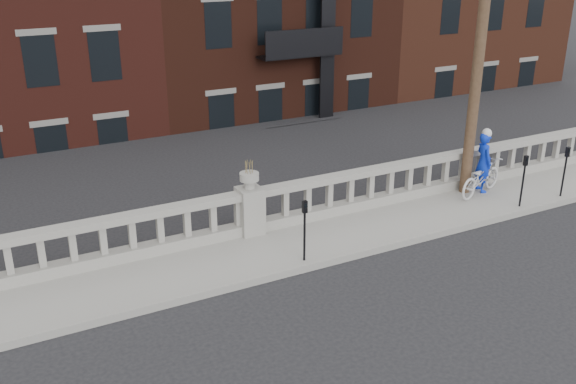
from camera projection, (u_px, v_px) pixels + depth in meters
The scene contains 10 objects.
ground at pixel (341, 321), 11.74m from camera, with size 120.00×120.00×0.00m, color black.
sidewalk at pixel (269, 251), 14.17m from camera, with size 32.00×2.20×0.15m, color gray.
balustrade at pixel (250, 213), 14.75m from camera, with size 28.00×0.34×1.03m.
planter_pedestal at pixel (250, 205), 14.68m from camera, with size 0.55×0.55×1.76m.
lower_level at pixel (89, 28), 29.95m from camera, with size 80.00×44.00×20.80m.
parking_meter_a at pixel (305, 224), 13.32m from camera, with size 0.10×0.09×1.36m.
parking_meter_b at pixel (524, 175), 16.06m from camera, with size 0.10×0.09×1.36m.
parking_meter_c at pixel (565, 166), 16.72m from camera, with size 0.10×0.09×1.36m.
bicycle at pixel (481, 177), 16.98m from camera, with size 0.63×1.81×0.95m, color silver.
cyclist at pixel (483, 162), 17.09m from camera, with size 0.60×0.39×1.63m, color #0E2ED2.
Camera 1 is at (-5.56, -8.42, 6.52)m, focal length 40.00 mm.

